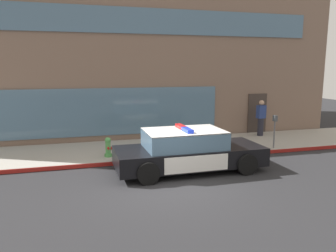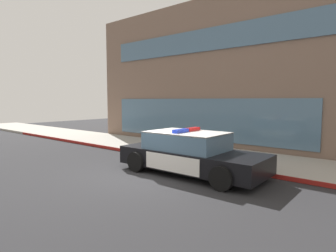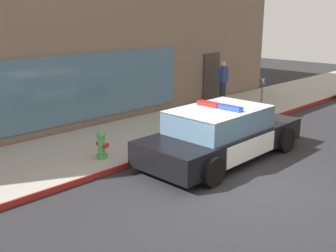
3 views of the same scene
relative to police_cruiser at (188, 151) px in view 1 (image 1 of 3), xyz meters
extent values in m
plane|color=#262628|center=(-1.06, -1.10, -0.68)|extent=(48.00, 48.00, 0.00)
cube|color=#A39E93|center=(-1.06, 2.90, -0.60)|extent=(48.00, 3.40, 0.15)
cube|color=maroon|center=(-1.06, 1.18, -0.60)|extent=(28.80, 0.04, 0.14)
cube|color=#7A6051|center=(-0.56, 9.54, 3.06)|extent=(19.34, 9.78, 7.48)
cube|color=slate|center=(-2.88, 4.62, 0.77)|extent=(11.60, 0.08, 2.10)
cube|color=#382D28|center=(5.24, 4.62, 0.37)|extent=(1.00, 0.08, 2.10)
cube|color=slate|center=(-0.56, 4.62, 4.71)|extent=(16.24, 0.08, 1.10)
cube|color=black|center=(0.06, 0.00, -0.18)|extent=(4.91, 1.94, 0.60)
cube|color=silver|center=(1.62, 0.02, -0.01)|extent=(1.69, 1.86, 0.05)
cube|color=silver|center=(-1.65, -0.02, -0.01)|extent=(1.39, 1.86, 0.05)
cube|color=silver|center=(-0.05, 0.95, -0.18)|extent=(2.06, 0.05, 0.51)
cube|color=silver|center=(-0.03, -0.95, -0.18)|extent=(2.06, 0.05, 0.51)
cube|color=yellow|center=(-0.05, 0.97, -0.18)|extent=(0.22, 0.01, 0.26)
cube|color=slate|center=(-0.14, 0.00, 0.39)|extent=(2.56, 1.72, 0.60)
cube|color=silver|center=(-0.14, 0.00, 0.68)|extent=(2.56, 1.72, 0.04)
cube|color=red|center=(-0.14, 0.34, 0.76)|extent=(0.21, 0.64, 0.11)
cube|color=blue|center=(-0.13, -0.34, 0.76)|extent=(0.21, 0.64, 0.11)
cylinder|color=black|center=(1.66, 0.96, -0.34)|extent=(0.68, 0.23, 0.68)
cylinder|color=black|center=(1.68, -0.92, -0.34)|extent=(0.68, 0.23, 0.68)
cylinder|color=black|center=(-1.57, 0.92, -0.34)|extent=(0.68, 0.23, 0.68)
cylinder|color=black|center=(-1.55, -0.96, -0.34)|extent=(0.68, 0.23, 0.68)
cylinder|color=#4C994C|center=(-2.44, 1.90, -0.48)|extent=(0.28, 0.28, 0.10)
cylinder|color=#4C994C|center=(-2.44, 1.90, -0.20)|extent=(0.19, 0.19, 0.45)
sphere|color=#4C994C|center=(-2.44, 1.90, 0.09)|extent=(0.22, 0.22, 0.22)
cylinder|color=#B21E19|center=(-2.44, 1.90, 0.16)|extent=(0.06, 0.06, 0.05)
cylinder|color=#B21E19|center=(-2.44, 1.75, -0.18)|extent=(0.09, 0.10, 0.09)
cylinder|color=#B21E19|center=(-2.44, 2.04, -0.18)|extent=(0.09, 0.10, 0.09)
cylinder|color=#B21E19|center=(-2.29, 1.90, -0.22)|extent=(0.10, 0.12, 0.12)
cylinder|color=#23232D|center=(4.98, 3.80, -0.10)|extent=(0.28, 0.28, 0.85)
cube|color=navy|center=(4.98, 3.80, 0.63)|extent=(0.43, 0.31, 0.62)
sphere|color=tan|center=(4.98, 3.80, 1.06)|extent=(0.24, 0.24, 0.24)
cylinder|color=slate|center=(4.21, 1.47, 0.02)|extent=(0.06, 0.06, 1.10)
cube|color=#474C51|center=(4.21, 1.47, 0.69)|extent=(0.12, 0.18, 0.24)
camera|label=1|loc=(-3.43, -10.01, 2.72)|focal=35.19mm
camera|label=2|loc=(5.31, -7.48, 1.74)|focal=30.13mm
camera|label=3|loc=(-8.05, -6.06, 2.98)|focal=42.91mm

